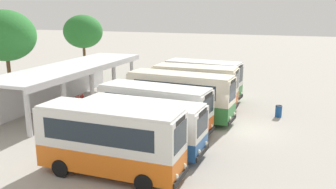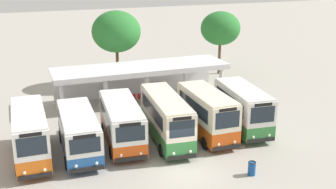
{
  "view_description": "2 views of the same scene",
  "coord_description": "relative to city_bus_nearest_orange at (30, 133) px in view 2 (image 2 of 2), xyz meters",
  "views": [
    {
      "loc": [
        -23.24,
        -2.88,
        7.99
      ],
      "look_at": [
        -0.72,
        5.24,
        2.18
      ],
      "focal_mm": 38.11,
      "sensor_mm": 36.0,
      "label": 1
    },
    {
      "loc": [
        -9.5,
        -22.56,
        13.11
      ],
      "look_at": [
        1.99,
        8.29,
        2.42
      ],
      "focal_mm": 45.35,
      "sensor_mm": 36.0,
      "label": 2
    }
  ],
  "objects": [
    {
      "name": "city_bus_fourth_amber",
      "position": [
        9.57,
        -0.43,
        0.01
      ],
      "size": [
        2.72,
        7.93,
        3.47
      ],
      "color": "black",
      "rests_on": "ground"
    },
    {
      "name": "city_bus_nearest_orange",
      "position": [
        0.0,
        0.0,
        0.0
      ],
      "size": [
        2.3,
        7.26,
        3.46
      ],
      "color": "black",
      "rests_on": "ground"
    },
    {
      "name": "city_bus_middle_cream",
      "position": [
        6.38,
        0.26,
        -0.15
      ],
      "size": [
        3.01,
        7.55,
        3.15
      ],
      "color": "black",
      "rests_on": "ground"
    },
    {
      "name": "terminal_canopy",
      "position": [
        10.61,
        9.83,
        0.65
      ],
      "size": [
        16.45,
        4.58,
        3.4
      ],
      "color": "silver",
      "rests_on": "ground"
    },
    {
      "name": "waiting_chair_end_by_column",
      "position": [
        9.07,
        8.77,
        -1.38
      ],
      "size": [
        0.45,
        0.45,
        0.86
      ],
      "color": "slate",
      "rests_on": "ground"
    },
    {
      "name": "city_bus_second_in_row",
      "position": [
        3.19,
        -0.22,
        -0.25
      ],
      "size": [
        2.64,
        7.31,
        2.96
      ],
      "color": "black",
      "rests_on": "ground"
    },
    {
      "name": "city_bus_fifth_blue",
      "position": [
        12.76,
        -0.66,
        0.04
      ],
      "size": [
        2.41,
        6.78,
        3.54
      ],
      "color": "black",
      "rests_on": "ground"
    },
    {
      "name": "roadside_tree_behind_canopy",
      "position": [
        9.82,
        15.29,
        3.83
      ],
      "size": [
        5.1,
        5.1,
        7.9
      ],
      "color": "brown",
      "rests_on": "ground"
    },
    {
      "name": "waiting_chair_second_from_end",
      "position": [
        9.69,
        8.76,
        -1.38
      ],
      "size": [
        0.45,
        0.45,
        0.86
      ],
      "color": "slate",
      "rests_on": "ground"
    },
    {
      "name": "waiting_chair_fourth_seat",
      "position": [
        10.93,
        8.66,
        -1.38
      ],
      "size": [
        0.45,
        0.45,
        0.86
      ],
      "color": "slate",
      "rests_on": "ground"
    },
    {
      "name": "waiting_chair_middle_seat",
      "position": [
        10.31,
        8.71,
        -1.38
      ],
      "size": [
        0.45,
        0.45,
        0.86
      ],
      "color": "slate",
      "rests_on": "ground"
    },
    {
      "name": "ground_plane",
      "position": [
        9.04,
        -5.19,
        -1.9
      ],
      "size": [
        180.0,
        180.0,
        0.0
      ],
      "primitive_type": "plane",
      "color": "#A39E93"
    },
    {
      "name": "roadside_tree_east_of_canopy",
      "position": [
        22.09,
        15.58,
        3.43
      ],
      "size": [
        4.54,
        4.54,
        7.27
      ],
      "color": "brown",
      "rests_on": "ground"
    },
    {
      "name": "litter_bin_apron",
      "position": [
        12.83,
        -7.17,
        -1.44
      ],
      "size": [
        0.49,
        0.49,
        0.9
      ],
      "color": "#19478C",
      "rests_on": "ground"
    },
    {
      "name": "city_bus_far_end_green",
      "position": [
        15.95,
        -0.48,
        0.01
      ],
      "size": [
        2.91,
        6.9,
        3.47
      ],
      "color": "black",
      "rests_on": "ground"
    }
  ]
}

